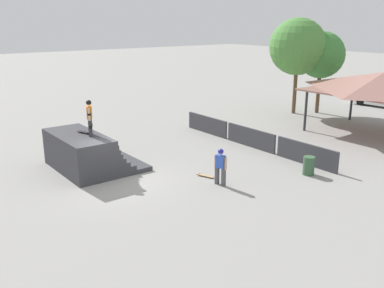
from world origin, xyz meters
The scene contains 12 objects.
ground_plane centered at (0.00, 0.00, 0.00)m, with size 160.00×160.00×0.00m, color gray.
quarter_pipe_ramp centered at (-2.42, -0.37, 0.77)m, with size 4.25×3.62×1.74m.
skater_on_deck centered at (-1.93, -0.25, 2.68)m, with size 0.69×0.45×1.64m.
skateboard_on_deck centered at (-2.46, -0.34, 1.80)m, with size 0.79×0.44×0.09m.
bystander_walking centered at (2.99, 3.34, 0.95)m, with size 0.64×0.30×1.62m.
skateboard_on_ground centered at (1.81, 3.44, 0.06)m, with size 0.86×0.48×0.09m.
barrier_fence centered at (-0.34, 8.47, 0.53)m, with size 11.22×0.12×1.05m.
pavilion_shelter centered at (2.68, 16.32, 3.21)m, with size 8.27×5.93×3.87m.
tree_beside_pavilion centered at (-3.82, 19.03, 4.32)m, with size 3.43×3.43×6.06m.
tree_far_back centered at (-4.75, 17.44, 4.94)m, with size 4.13×4.13×7.01m.
trash_bin centered at (4.47, 7.39, 0.42)m, with size 0.52×0.52×0.85m, color #385B3D.
parked_car_white centered at (-2.18, 25.19, 0.60)m, with size 4.42×2.02×1.27m.
Camera 1 is at (15.88, -8.03, 6.82)m, focal length 40.00 mm.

